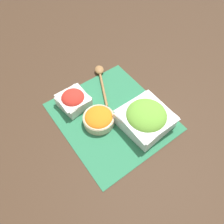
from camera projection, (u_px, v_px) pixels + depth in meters
The scene contains 6 objects.
ground_plane at pixel (112, 116), 0.96m from camera, with size 3.00×3.00×0.00m, color #422D1E.
placemat at pixel (112, 116), 0.95m from camera, with size 0.48×0.43×0.00m.
carrot_bowl at pixel (99, 118), 0.91m from camera, with size 0.13×0.13×0.06m.
lettuce_bowl at pixel (146, 118), 0.89m from camera, with size 0.20×0.20×0.10m.
tomato_bowl at pixel (73, 100), 0.96m from camera, with size 0.13×0.13×0.08m.
wooden_spoon at pixel (101, 76), 1.08m from camera, with size 0.24×0.14×0.02m.
Camera 1 is at (-0.43, 0.31, 0.79)m, focal length 35.00 mm.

